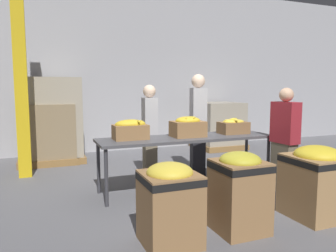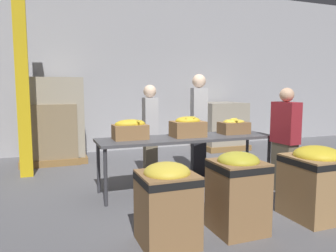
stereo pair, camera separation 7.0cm
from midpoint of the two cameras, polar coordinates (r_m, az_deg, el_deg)
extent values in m
plane|color=slate|center=(5.05, 3.63, -10.88)|extent=(30.00, 30.00, 0.00)
cube|color=#A8A8AD|center=(8.10, -6.55, 10.02)|extent=(16.00, 0.08, 4.00)
cube|color=#4C4C51|center=(4.87, 3.70, -2.13)|extent=(2.65, 0.70, 0.04)
cylinder|color=#38383D|center=(4.31, -10.36, -8.82)|extent=(0.05, 0.05, 0.76)
cylinder|color=#38383D|center=(5.36, 17.49, -5.97)|extent=(0.05, 0.05, 0.76)
cylinder|color=#38383D|center=(4.87, -11.61, -7.06)|extent=(0.05, 0.05, 0.76)
cylinder|color=#38383D|center=(5.81, 13.94, -4.87)|extent=(0.05, 0.05, 0.76)
cube|color=olive|center=(4.65, -6.17, -1.04)|extent=(0.48, 0.30, 0.21)
ellipsoid|color=gold|center=(4.64, -6.19, 0.34)|extent=(0.44, 0.24, 0.13)
ellipsoid|color=gold|center=(4.64, -5.07, 0.80)|extent=(0.12, 0.15, 0.04)
ellipsoid|color=gold|center=(4.65, -4.46, 0.77)|extent=(0.15, 0.20, 0.05)
ellipsoid|color=gold|center=(4.60, -4.94, 0.77)|extent=(0.07, 0.19, 0.06)
ellipsoid|color=gold|center=(4.67, -6.78, 0.83)|extent=(0.11, 0.22, 0.04)
cube|color=olive|center=(4.87, 3.88, -0.53)|extent=(0.48, 0.34, 0.23)
ellipsoid|color=gold|center=(4.86, 3.89, 0.94)|extent=(0.38, 0.31, 0.12)
ellipsoid|color=gold|center=(4.78, 3.74, 1.36)|extent=(0.12, 0.15, 0.03)
ellipsoid|color=gold|center=(4.82, 4.98, 1.40)|extent=(0.12, 0.15, 0.05)
ellipsoid|color=gold|center=(4.91, 4.41, 1.49)|extent=(0.15, 0.10, 0.04)
cube|color=olive|center=(5.30, 11.74, -0.32)|extent=(0.45, 0.29, 0.18)
ellipsoid|color=yellow|center=(5.29, 11.77, 0.73)|extent=(0.36, 0.24, 0.08)
ellipsoid|color=yellow|center=(5.26, 11.75, 1.16)|extent=(0.20, 0.11, 0.05)
ellipsoid|color=yellow|center=(5.20, 10.99, 0.93)|extent=(0.15, 0.10, 0.05)
ellipsoid|color=yellow|center=(5.22, 11.93, 0.97)|extent=(0.06, 0.19, 0.06)
ellipsoid|color=yellow|center=(5.26, 12.04, 0.95)|extent=(0.16, 0.19, 0.05)
cube|color=black|center=(5.82, 5.63, -4.31)|extent=(0.33, 0.45, 0.83)
cube|color=#B2B2B7|center=(5.73, 5.72, 3.18)|extent=(0.36, 0.52, 0.69)
sphere|color=beige|center=(5.72, 5.77, 7.80)|extent=(0.24, 0.24, 0.24)
cube|color=#6B604C|center=(5.14, 19.89, -6.78)|extent=(0.22, 0.36, 0.72)
cube|color=maroon|center=(5.03, 20.19, 0.55)|extent=(0.23, 0.42, 0.60)
sphere|color=#DBAD89|center=(5.01, 20.37, 5.11)|extent=(0.20, 0.20, 0.20)
cube|color=#6B604C|center=(5.51, -2.75, -5.37)|extent=(0.25, 0.38, 0.75)
cube|color=#B2B2B7|center=(5.41, -2.79, 1.69)|extent=(0.27, 0.45, 0.62)
sphere|color=beige|center=(5.39, -2.81, 6.07)|extent=(0.21, 0.21, 0.21)
cube|color=olive|center=(3.28, 0.46, -14.22)|extent=(0.53, 0.53, 0.71)
cube|color=black|center=(3.18, 0.47, -9.18)|extent=(0.53, 0.53, 0.07)
ellipsoid|color=yellow|center=(3.17, 0.47, -8.06)|extent=(0.45, 0.45, 0.19)
cube|color=olive|center=(3.62, 12.55, -11.92)|extent=(0.51, 0.51, 0.76)
cube|color=black|center=(3.53, 12.69, -6.90)|extent=(0.52, 0.52, 0.07)
ellipsoid|color=gold|center=(3.51, 12.71, -5.89)|extent=(0.44, 0.44, 0.18)
cube|color=#A37A4C|center=(4.28, 24.78, -9.63)|extent=(0.63, 0.63, 0.73)
cube|color=black|center=(4.21, 24.99, -5.55)|extent=(0.64, 0.64, 0.07)
ellipsoid|color=yellow|center=(4.20, 25.03, -4.67)|extent=(0.54, 0.54, 0.22)
cube|color=gold|center=(6.08, -23.88, 10.62)|extent=(0.21, 0.21, 4.00)
cube|color=olive|center=(8.42, 9.28, -3.37)|extent=(1.12, 1.12, 0.13)
cube|color=#A39984|center=(8.34, 9.36, 0.54)|extent=(1.03, 1.03, 1.03)
cube|color=olive|center=(7.26, -19.57, -5.29)|extent=(1.14, 1.14, 0.13)
cube|color=#897556|center=(7.17, -19.76, -0.57)|extent=(1.05, 1.05, 1.07)
cube|color=olive|center=(7.28, -18.23, -5.21)|extent=(1.08, 1.08, 0.13)
cube|color=#A39984|center=(7.16, -18.49, 1.58)|extent=(1.00, 1.00, 1.60)
camera|label=1|loc=(0.03, -89.59, 0.05)|focal=35.00mm
camera|label=2|loc=(0.03, 90.41, -0.05)|focal=35.00mm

